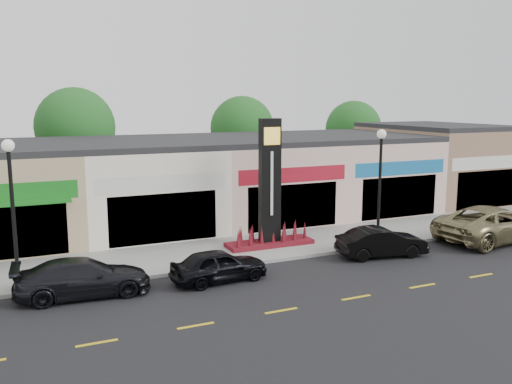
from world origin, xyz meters
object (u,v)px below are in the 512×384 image
at_px(pylon_sign, 270,201).
at_px(car_dark_sedan, 83,278).
at_px(car_black_sedan, 219,265).
at_px(car_black_conv, 382,242).
at_px(car_gold_suv, 494,224).
at_px(lamp_east_near, 380,175).
at_px(lamp_west_near, 12,199).

bearing_deg(pylon_sign, car_dark_sedan, -161.20).
xyz_separation_m(car_black_sedan, car_black_conv, (7.87, 0.19, 0.02)).
distance_m(pylon_sign, car_black_conv, 5.44).
xyz_separation_m(pylon_sign, car_black_sedan, (-3.86, -3.51, -1.63)).
height_order(car_dark_sedan, car_gold_suv, car_gold_suv).
bearing_deg(car_black_sedan, pylon_sign, -51.80).
xyz_separation_m(lamp_east_near, car_gold_suv, (5.80, -1.65, -2.59)).
bearing_deg(pylon_sign, car_black_sedan, -137.70).
height_order(pylon_sign, car_black_conv, pylon_sign).
relative_size(lamp_west_near, car_dark_sedan, 1.16).
bearing_deg(lamp_east_near, pylon_sign, 161.25).
bearing_deg(car_dark_sedan, pylon_sign, -67.46).
xyz_separation_m(lamp_west_near, lamp_east_near, (16.00, 0.00, 0.00)).
bearing_deg(car_black_sedan, car_dark_sedan, 80.31).
bearing_deg(car_dark_sedan, lamp_west_near, 61.92).
xyz_separation_m(lamp_east_near, car_black_sedan, (-8.86, -1.81, -2.83)).
bearing_deg(car_gold_suv, pylon_sign, 67.70).
xyz_separation_m(car_dark_sedan, car_gold_suv, (19.67, -0.33, 0.20)).
height_order(car_black_sedan, car_black_conv, car_black_conv).
xyz_separation_m(car_dark_sedan, car_black_sedan, (5.01, -0.49, -0.04)).
bearing_deg(lamp_east_near, car_gold_suv, -15.90).
xyz_separation_m(lamp_east_near, pylon_sign, (-5.00, 1.70, -1.20)).
relative_size(lamp_east_near, pylon_sign, 0.91).
relative_size(car_dark_sedan, car_black_sedan, 1.25).
bearing_deg(car_black_sedan, lamp_east_near, -82.52).
height_order(pylon_sign, car_dark_sedan, pylon_sign).
distance_m(lamp_west_near, car_dark_sedan, 3.75).
distance_m(lamp_east_near, car_dark_sedan, 14.21).
bearing_deg(car_dark_sedan, car_black_conv, -87.58).
bearing_deg(car_black_conv, lamp_west_near, 93.22).
height_order(lamp_east_near, car_dark_sedan, lamp_east_near).
height_order(lamp_west_near, lamp_east_near, same).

